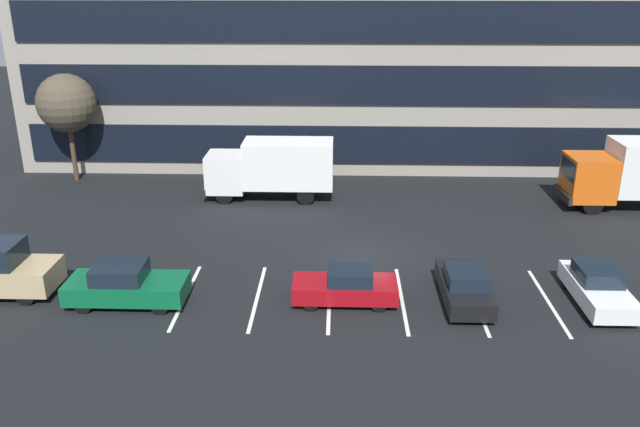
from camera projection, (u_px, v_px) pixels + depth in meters
name	position (u px, v px, depth m)	size (l,w,h in m)	color
ground_plane	(362.00, 255.00, 28.78)	(120.00, 120.00, 0.00)	black
office_building	(357.00, 18.00, 42.41)	(41.80, 12.24, 18.00)	gray
lot_markings	(365.00, 299.00, 24.88)	(14.14, 5.40, 0.01)	silver
box_truck_white	(272.00, 166.00, 35.35)	(7.06, 2.34, 3.27)	white
sedan_white	(598.00, 287.00, 24.33)	(1.70, 4.06, 1.45)	white
sedan_black	(465.00, 286.00, 24.42)	(1.67, 3.99, 1.43)	black
sedan_forest	(126.00, 285.00, 24.34)	(4.47, 1.87, 1.60)	#0C5933
sedan_maroon	(346.00, 286.00, 24.43)	(3.97, 1.66, 1.42)	maroon
bare_tree	(66.00, 103.00, 37.51)	(3.41, 3.41, 6.39)	#473323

